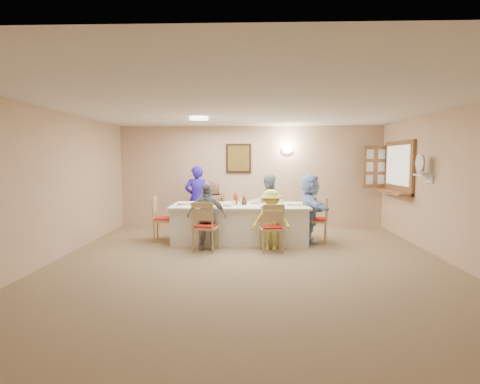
{
  "coord_description": "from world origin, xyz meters",
  "views": [
    {
      "loc": [
        0.03,
        -5.8,
        1.69
      ],
      "look_at": [
        -0.2,
        1.4,
        1.05
      ],
      "focal_mm": 28.0,
      "sensor_mm": 36.0,
      "label": 1
    }
  ],
  "objects_px": {
    "serving_hatch": "(399,168)",
    "diner_right_end": "(310,208)",
    "chair_right_end": "(316,219)",
    "chair_back_right": "(268,214)",
    "desk_fan": "(422,167)",
    "diner_front_right": "(271,220)",
    "dining_table": "(240,223)",
    "condiment_ketchup": "(235,198)",
    "diner_back_left": "(214,207)",
    "chair_back_left": "(215,214)",
    "diner_back_right": "(268,205)",
    "diner_front_left": "(207,216)",
    "caregiver": "(197,198)",
    "chair_front_right": "(271,227)",
    "chair_left_end": "(165,219)",
    "chair_front_left": "(206,226)"
  },
  "relations": [
    {
      "from": "serving_hatch",
      "to": "diner_right_end",
      "type": "distance_m",
      "value": 2.26
    },
    {
      "from": "chair_right_end",
      "to": "diner_right_end",
      "type": "height_order",
      "value": "diner_right_end"
    },
    {
      "from": "serving_hatch",
      "to": "chair_back_right",
      "type": "xyz_separation_m",
      "value": [
        -2.82,
        0.14,
        -1.04
      ]
    },
    {
      "from": "serving_hatch",
      "to": "chair_back_right",
      "type": "height_order",
      "value": "serving_hatch"
    },
    {
      "from": "desk_fan",
      "to": "diner_front_right",
      "type": "xyz_separation_m",
      "value": [
        -2.71,
        0.01,
        -0.99
      ]
    },
    {
      "from": "dining_table",
      "to": "diner_right_end",
      "type": "bearing_deg",
      "value": -0.0
    },
    {
      "from": "dining_table",
      "to": "condiment_ketchup",
      "type": "xyz_separation_m",
      "value": [
        -0.09,
        -0.0,
        0.51
      ]
    },
    {
      "from": "chair_right_end",
      "to": "diner_back_left",
      "type": "distance_m",
      "value": 2.26
    },
    {
      "from": "chair_back_left",
      "to": "diner_front_right",
      "type": "bearing_deg",
      "value": -41.46
    },
    {
      "from": "diner_back_right",
      "to": "diner_front_left",
      "type": "xyz_separation_m",
      "value": [
        -1.2,
        -1.36,
        -0.05
      ]
    },
    {
      "from": "diner_back_right",
      "to": "caregiver",
      "type": "relative_size",
      "value": 0.88
    },
    {
      "from": "dining_table",
      "to": "chair_right_end",
      "type": "bearing_deg",
      "value": -0.0
    },
    {
      "from": "diner_back_right",
      "to": "chair_back_right",
      "type": "bearing_deg",
      "value": -81.91
    },
    {
      "from": "chair_back_left",
      "to": "diner_back_right",
      "type": "relative_size",
      "value": 0.67
    },
    {
      "from": "condiment_ketchup",
      "to": "chair_right_end",
      "type": "bearing_deg",
      "value": 0.03
    },
    {
      "from": "chair_front_right",
      "to": "diner_back_right",
      "type": "xyz_separation_m",
      "value": [
        -0.0,
        1.48,
        0.23
      ]
    },
    {
      "from": "diner_back_left",
      "to": "caregiver",
      "type": "xyz_separation_m",
      "value": [
        -0.45,
        0.47,
        0.15
      ]
    },
    {
      "from": "desk_fan",
      "to": "condiment_ketchup",
      "type": "relative_size",
      "value": 1.16
    },
    {
      "from": "caregiver",
      "to": "diner_right_end",
      "type": "bearing_deg",
      "value": 144.17
    },
    {
      "from": "chair_front_right",
      "to": "diner_front_left",
      "type": "relative_size",
      "value": 0.71
    },
    {
      "from": "chair_back_left",
      "to": "diner_back_right",
      "type": "distance_m",
      "value": 1.23
    },
    {
      "from": "diner_back_right",
      "to": "chair_back_left",
      "type": "bearing_deg",
      "value": 2.38
    },
    {
      "from": "caregiver",
      "to": "condiment_ketchup",
      "type": "height_order",
      "value": "caregiver"
    },
    {
      "from": "serving_hatch",
      "to": "dining_table",
      "type": "xyz_separation_m",
      "value": [
        -3.42,
        -0.66,
        -1.12
      ]
    },
    {
      "from": "diner_back_left",
      "to": "chair_left_end",
      "type": "bearing_deg",
      "value": 24.64
    },
    {
      "from": "chair_back_right",
      "to": "condiment_ketchup",
      "type": "bearing_deg",
      "value": -120.49
    },
    {
      "from": "dining_table",
      "to": "diner_right_end",
      "type": "xyz_separation_m",
      "value": [
        1.42,
        -0.0,
        0.31
      ]
    },
    {
      "from": "chair_left_end",
      "to": "diner_back_left",
      "type": "height_order",
      "value": "diner_back_left"
    },
    {
      "from": "chair_left_end",
      "to": "diner_front_left",
      "type": "xyz_separation_m",
      "value": [
        0.95,
        -0.68,
        0.16
      ]
    },
    {
      "from": "chair_front_right",
      "to": "chair_back_right",
      "type": "bearing_deg",
      "value": -98.52
    },
    {
      "from": "chair_front_left",
      "to": "condiment_ketchup",
      "type": "xyz_separation_m",
      "value": [
        0.51,
        0.8,
        0.43
      ]
    },
    {
      "from": "chair_back_right",
      "to": "serving_hatch",
      "type": "bearing_deg",
      "value": 7.39
    },
    {
      "from": "diner_back_left",
      "to": "caregiver",
      "type": "height_order",
      "value": "caregiver"
    },
    {
      "from": "diner_right_end",
      "to": "caregiver",
      "type": "height_order",
      "value": "caregiver"
    },
    {
      "from": "chair_front_right",
      "to": "diner_front_right",
      "type": "height_order",
      "value": "diner_front_right"
    },
    {
      "from": "serving_hatch",
      "to": "chair_right_end",
      "type": "height_order",
      "value": "serving_hatch"
    },
    {
      "from": "chair_back_left",
      "to": "chair_front_right",
      "type": "relative_size",
      "value": 1.01
    },
    {
      "from": "condiment_ketchup",
      "to": "caregiver",
      "type": "bearing_deg",
      "value": 129.8
    },
    {
      "from": "desk_fan",
      "to": "diner_right_end",
      "type": "distance_m",
      "value": 2.19
    },
    {
      "from": "diner_front_right",
      "to": "condiment_ketchup",
      "type": "relative_size",
      "value": 4.35
    },
    {
      "from": "chair_front_right",
      "to": "desk_fan",
      "type": "bearing_deg",
      "value": 173.72
    },
    {
      "from": "chair_right_end",
      "to": "chair_front_right",
      "type": "bearing_deg",
      "value": -40.43
    },
    {
      "from": "chair_back_left",
      "to": "condiment_ketchup",
      "type": "distance_m",
      "value": 1.04
    },
    {
      "from": "diner_front_right",
      "to": "diner_right_end",
      "type": "height_order",
      "value": "diner_right_end"
    },
    {
      "from": "chair_front_left",
      "to": "caregiver",
      "type": "relative_size",
      "value": 0.61
    },
    {
      "from": "chair_back_left",
      "to": "chair_right_end",
      "type": "height_order",
      "value": "chair_right_end"
    },
    {
      "from": "chair_left_end",
      "to": "diner_right_end",
      "type": "relative_size",
      "value": 0.67
    },
    {
      "from": "diner_back_left",
      "to": "chair_back_right",
      "type": "bearing_deg",
      "value": 174.75
    },
    {
      "from": "chair_front_right",
      "to": "serving_hatch",
      "type": "bearing_deg",
      "value": -161.24
    },
    {
      "from": "chair_back_left",
      "to": "chair_right_end",
      "type": "bearing_deg",
      "value": -10.91
    }
  ]
}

